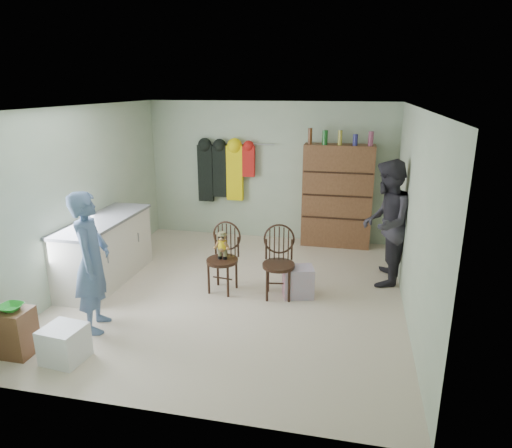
% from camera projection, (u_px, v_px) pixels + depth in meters
% --- Properties ---
extents(ground_plane, '(5.00, 5.00, 0.00)m').
position_uv_depth(ground_plane, '(235.00, 292.00, 6.35)').
color(ground_plane, beige).
rests_on(ground_plane, ground).
extents(room_walls, '(5.00, 5.00, 5.00)m').
position_uv_depth(room_walls, '(244.00, 173.00, 6.39)').
color(room_walls, '#B4C4A4').
rests_on(room_walls, ground).
extents(counter, '(0.64, 1.86, 0.94)m').
position_uv_depth(counter, '(105.00, 250.00, 6.61)').
color(counter, silver).
rests_on(counter, ground).
extents(stool, '(0.36, 0.31, 0.52)m').
position_uv_depth(stool, '(15.00, 332.00, 4.82)').
color(stool, brown).
rests_on(stool, ground).
extents(bowl, '(0.24, 0.24, 0.06)m').
position_uv_depth(bowl, '(11.00, 308.00, 4.73)').
color(bowl, green).
rests_on(bowl, stool).
extents(plastic_tub, '(0.44, 0.42, 0.38)m').
position_uv_depth(plastic_tub, '(64.00, 344.00, 4.73)').
color(plastic_tub, white).
rests_on(plastic_tub, ground).
extents(chair_front, '(0.49, 0.49, 0.97)m').
position_uv_depth(chair_front, '(223.00, 252.00, 6.27)').
color(chair_front, '#331D12').
rests_on(chair_front, ground).
extents(chair_far, '(0.49, 0.49, 0.98)m').
position_uv_depth(chair_far, '(279.00, 259.00, 6.12)').
color(chair_far, '#331D12').
rests_on(chair_far, ground).
extents(striped_bag, '(0.47, 0.40, 0.42)m').
position_uv_depth(striped_bag, '(298.00, 282.00, 6.17)').
color(striped_bag, '#E5727F').
rests_on(striped_bag, ground).
extents(person_left, '(0.55, 0.69, 1.66)m').
position_uv_depth(person_left, '(92.00, 262.00, 5.20)').
color(person_left, slate).
rests_on(person_left, ground).
extents(person_right, '(0.83, 0.98, 1.80)m').
position_uv_depth(person_right, '(386.00, 223.00, 6.42)').
color(person_right, '#2D2B33').
rests_on(person_right, ground).
extents(dresser, '(1.20, 0.39, 2.07)m').
position_uv_depth(dresser, '(337.00, 196.00, 7.98)').
color(dresser, brown).
rests_on(dresser, ground).
extents(coat_rack, '(1.42, 0.12, 1.09)m').
position_uv_depth(coat_rack, '(224.00, 171.00, 8.38)').
color(coat_rack, '#99999E').
rests_on(coat_rack, ground).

